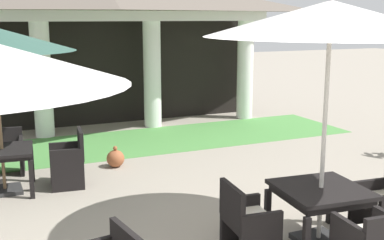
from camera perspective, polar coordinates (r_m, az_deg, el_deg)
name	(u,v)px	position (r m, az deg, el deg)	size (l,w,h in m)	color
background_pavilion	(96,7)	(12.03, -10.97, 12.64)	(9.12, 2.78, 3.80)	white
lawn_strip	(117,144)	(10.94, -8.60, -2.71)	(10.92, 2.41, 0.01)	#519347
patio_table_near_foreground	(321,195)	(6.23, 14.55, -8.31)	(1.09, 1.09, 0.71)	black
patio_umbrella_near_foreground	(331,20)	(5.86, 15.60, 10.98)	(2.87, 2.87, 2.95)	#2D2D2D
patio_chair_near_foreground_west	(247,222)	(5.86, 6.33, -11.56)	(0.57, 0.68, 0.86)	black
patio_table_mid_right	(2,155)	(8.27, -20.92, -3.74)	(1.00, 1.00, 0.71)	black
patio_chair_mid_right_north	(7,152)	(9.29, -20.47, -3.50)	(0.61, 0.55, 0.79)	black
patio_chair_mid_right_east	(69,161)	(8.31, -13.94, -4.58)	(0.58, 0.60, 0.93)	black
terracotta_urn	(116,158)	(9.26, -8.76, -4.37)	(0.33, 0.33, 0.40)	#9E5633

